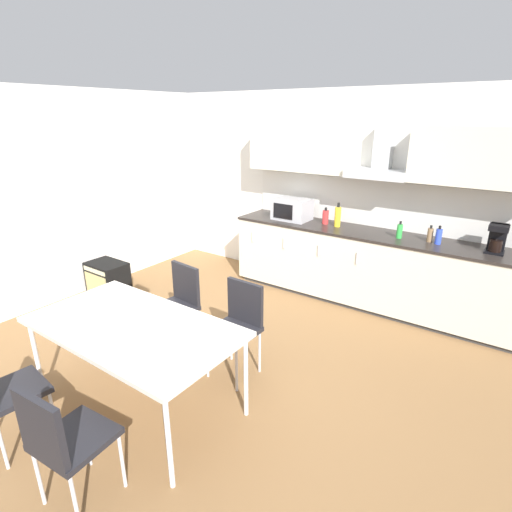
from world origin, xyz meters
name	(u,v)px	position (x,y,z in m)	size (l,w,h in m)	color
ground_plane	(210,366)	(0.00, 0.00, -0.01)	(7.61, 7.46, 0.02)	brown
wall_back	(331,192)	(0.00, 2.54, 1.30)	(6.09, 0.10, 2.59)	silver
wall_left	(44,201)	(-2.59, 0.00, 1.30)	(0.10, 5.97, 2.59)	silver
kitchen_counter	(365,268)	(0.69, 2.18, 0.47)	(3.52, 0.65, 0.93)	#333333
backsplash_tile	(379,204)	(0.69, 2.47, 1.22)	(3.50, 0.02, 0.58)	silver
upper_wall_cabinets	(381,153)	(0.69, 2.32, 1.86)	(3.50, 0.40, 0.60)	beige
microwave	(292,209)	(-0.39, 2.18, 1.07)	(0.48, 0.35, 0.28)	#ADADB2
coffee_maker	(497,238)	(2.02, 2.20, 1.08)	(0.18, 0.19, 0.30)	black
bottle_yellow	(338,217)	(0.26, 2.19, 1.06)	(0.08, 0.08, 0.31)	yellow
bottle_red	(325,217)	(0.08, 2.23, 1.02)	(0.08, 0.08, 0.21)	red
bottle_green	(400,231)	(1.06, 2.14, 1.02)	(0.06, 0.06, 0.20)	green
bottle_brown	(430,235)	(1.38, 2.19, 1.01)	(0.06, 0.06, 0.19)	brown
bottle_blue	(439,236)	(1.47, 2.16, 1.02)	(0.07, 0.07, 0.21)	blue
dining_table	(133,329)	(-0.11, -0.74, 0.71)	(1.70, 0.93, 0.75)	silver
chair_near_right	(61,437)	(0.28, -1.58, 0.53)	(0.43, 0.43, 0.87)	black
chair_far_right	(239,320)	(0.27, 0.11, 0.53)	(0.41, 0.41, 0.87)	black
chair_far_left	(179,299)	(-0.48, 0.11, 0.53)	(0.44, 0.44, 0.87)	black
guitar_amp	(108,278)	(-2.19, 0.46, 0.22)	(0.52, 0.37, 0.44)	black
pendant_lamp	(115,178)	(-0.11, -0.74, 1.87)	(0.32, 0.32, 0.22)	silver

